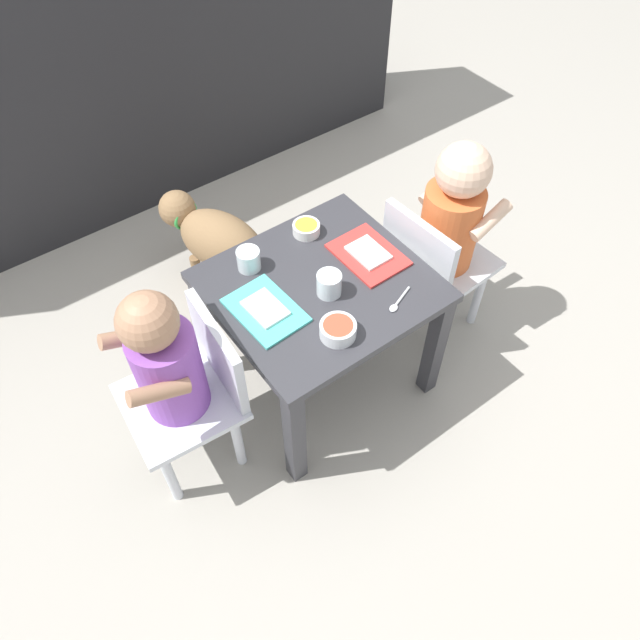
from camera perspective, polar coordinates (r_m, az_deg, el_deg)
ground_plane at (r=1.96m, az=0.00°, el=-5.27°), size 7.00×7.00×0.00m
kitchen_cabinet_back at (r=2.49m, az=-18.64°, el=21.69°), size 2.33×0.36×1.02m
dining_table at (r=1.68m, az=0.00°, el=1.58°), size 0.56×0.51×0.44m
seated_child_left at (r=1.51m, az=-13.68°, el=-4.28°), size 0.30×0.30×0.68m
seated_child_right at (r=1.83m, az=11.92°, el=8.85°), size 0.30×0.30×0.70m
dog at (r=2.11m, az=-9.75°, el=7.60°), size 0.29×0.44×0.32m
food_tray_left at (r=1.55m, az=-5.14°, el=0.97°), size 0.16×0.21×0.02m
food_tray_right at (r=1.69m, az=4.54°, el=6.18°), size 0.15×0.20×0.02m
water_cup_left at (r=1.65m, az=-6.69°, el=5.55°), size 0.06×0.06×0.06m
water_cup_right at (r=1.57m, az=0.72°, el=3.20°), size 0.07×0.07×0.06m
cereal_bowl_right_side at (r=1.49m, az=1.70°, el=-0.90°), size 0.09×0.09×0.04m
veggie_bowl_far at (r=1.74m, az=-1.29°, el=8.58°), size 0.08×0.08×0.03m
spoon_by_left_tray at (r=1.58m, az=7.34°, el=1.70°), size 0.10×0.05×0.01m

